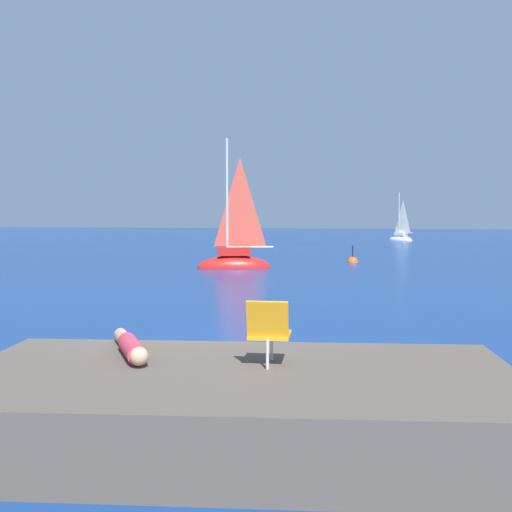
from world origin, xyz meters
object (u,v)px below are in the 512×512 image
at_px(beach_chair, 269,329).
at_px(person_sunbather, 131,347).
at_px(marker_buoy, 353,262).
at_px(sailboat_near, 235,260).
at_px(sailboat_far, 401,237).

bearing_deg(beach_chair, person_sunbather, 79.53).
xyz_separation_m(beach_chair, marker_buoy, (1.06, 25.42, -1.27)).
relative_size(sailboat_near, beach_chair, 8.07).
height_order(sailboat_far, beach_chair, sailboat_far).
bearing_deg(sailboat_far, beach_chair, 125.80).
xyz_separation_m(sailboat_near, beach_chair, (4.28, -21.39, 0.93)).
xyz_separation_m(sailboat_near, marker_buoy, (5.34, 4.03, -0.34)).
xyz_separation_m(person_sunbather, marker_buoy, (2.85, 25.12, -0.94)).
bearing_deg(person_sunbather, marker_buoy, -34.05).
xyz_separation_m(person_sunbather, beach_chair, (1.79, -0.30, 0.33)).
relative_size(person_sunbather, marker_buoy, 1.43).
distance_m(beach_chair, marker_buoy, 25.47).
distance_m(sailboat_far, person_sunbather, 49.62).
distance_m(sailboat_near, sailboat_far, 29.60).
distance_m(sailboat_far, beach_chair, 49.70).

